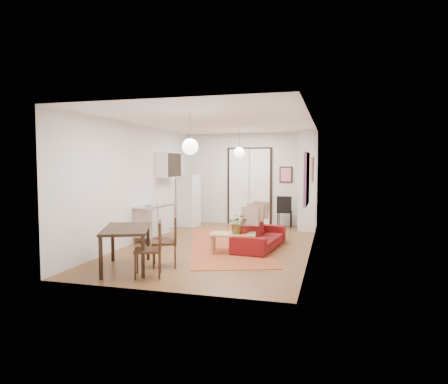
% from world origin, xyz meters
% --- Properties ---
extents(floor, '(7.00, 7.00, 0.00)m').
position_xyz_m(floor, '(0.00, 0.00, 0.00)').
color(floor, brown).
rests_on(floor, ground).
extents(ceiling, '(4.20, 7.00, 0.02)m').
position_xyz_m(ceiling, '(0.00, 0.00, 2.90)').
color(ceiling, white).
rests_on(ceiling, wall_back).
extents(wall_back, '(4.20, 0.02, 2.90)m').
position_xyz_m(wall_back, '(0.00, 3.50, 1.45)').
color(wall_back, silver).
rests_on(wall_back, floor).
extents(wall_front, '(4.20, 0.02, 2.90)m').
position_xyz_m(wall_front, '(0.00, -3.50, 1.45)').
color(wall_front, silver).
rests_on(wall_front, floor).
extents(wall_left, '(0.02, 7.00, 2.90)m').
position_xyz_m(wall_left, '(-2.10, 0.00, 1.45)').
color(wall_left, silver).
rests_on(wall_left, floor).
extents(wall_right, '(0.02, 7.00, 2.90)m').
position_xyz_m(wall_right, '(2.10, 0.00, 1.45)').
color(wall_right, silver).
rests_on(wall_right, floor).
extents(double_doors, '(1.44, 0.06, 2.50)m').
position_xyz_m(double_doors, '(0.00, 3.46, 1.20)').
color(double_doors, white).
rests_on(double_doors, wall_back).
extents(stub_partition, '(0.50, 0.10, 2.90)m').
position_xyz_m(stub_partition, '(1.85, 2.55, 1.45)').
color(stub_partition, silver).
rests_on(stub_partition, floor).
extents(wall_cabinet, '(0.35, 1.00, 0.70)m').
position_xyz_m(wall_cabinet, '(-1.92, 1.50, 1.90)').
color(wall_cabinet, white).
rests_on(wall_cabinet, wall_left).
extents(painting_popart, '(0.05, 1.00, 1.00)m').
position_xyz_m(painting_popart, '(2.08, -1.25, 1.65)').
color(painting_popart, red).
rests_on(painting_popart, wall_right).
extents(painting_abstract, '(0.05, 0.50, 0.60)m').
position_xyz_m(painting_abstract, '(2.08, 0.80, 1.80)').
color(painting_abstract, '#EFE5C7').
rests_on(painting_abstract, wall_right).
extents(poster_back, '(0.40, 0.03, 0.50)m').
position_xyz_m(poster_back, '(1.15, 3.47, 1.60)').
color(poster_back, red).
rests_on(poster_back, wall_back).
extents(print_left, '(0.03, 0.44, 0.54)m').
position_xyz_m(print_left, '(-2.07, 2.00, 1.95)').
color(print_left, brown).
rests_on(print_left, wall_left).
extents(pendant_back, '(0.30, 0.30, 0.80)m').
position_xyz_m(pendant_back, '(0.00, 2.00, 2.25)').
color(pendant_back, white).
rests_on(pendant_back, ceiling).
extents(pendant_front, '(0.30, 0.30, 0.80)m').
position_xyz_m(pendant_front, '(0.00, -2.00, 2.25)').
color(pendant_front, white).
rests_on(pendant_front, ceiling).
extents(kilim_rug, '(3.07, 4.82, 0.01)m').
position_xyz_m(kilim_rug, '(0.16, 0.10, 0.01)').
color(kilim_rug, '#BE572F').
rests_on(kilim_rug, floor).
extents(sofa, '(2.05, 0.98, 0.58)m').
position_xyz_m(sofa, '(0.96, -0.00, 0.29)').
color(sofa, maroon).
rests_on(sofa, floor).
extents(coffee_table, '(1.05, 0.70, 0.43)m').
position_xyz_m(coffee_table, '(0.49, -0.68, 0.37)').
color(coffee_table, tan).
rests_on(coffee_table, floor).
extents(potted_plant, '(0.39, 0.43, 0.42)m').
position_xyz_m(potted_plant, '(0.59, -0.68, 0.64)').
color(potted_plant, '#2C632E').
rests_on(potted_plant, coffee_table).
extents(kitchen_counter, '(0.75, 1.25, 0.90)m').
position_xyz_m(kitchen_counter, '(-1.75, 0.17, 0.58)').
color(kitchen_counter, silver).
rests_on(kitchen_counter, floor).
extents(bowl, '(0.25, 0.25, 0.05)m').
position_xyz_m(bowl, '(-1.75, -0.13, 0.93)').
color(bowl, silver).
rests_on(bowl, kitchen_counter).
extents(soap_bottle, '(0.10, 0.10, 0.19)m').
position_xyz_m(soap_bottle, '(-1.75, 0.42, 0.99)').
color(soap_bottle, teal).
rests_on(soap_bottle, kitchen_counter).
extents(fridge, '(0.64, 0.64, 1.60)m').
position_xyz_m(fridge, '(-1.75, 2.63, 0.80)').
color(fridge, silver).
rests_on(fridge, floor).
extents(dining_table, '(1.26, 1.58, 0.77)m').
position_xyz_m(dining_table, '(-1.09, -2.46, 0.68)').
color(dining_table, black).
rests_on(dining_table, floor).
extents(dining_chair_near, '(0.59, 0.71, 0.95)m').
position_xyz_m(dining_chair_near, '(-0.49, -2.01, 0.55)').
color(dining_chair_near, '#3C2113').
rests_on(dining_chair_near, floor).
extents(dining_chair_far, '(0.59, 0.71, 0.95)m').
position_xyz_m(dining_chair_far, '(-0.49, -2.71, 0.55)').
color(dining_chair_far, '#3C2113').
rests_on(dining_chair_far, floor).
extents(black_side_chair, '(0.44, 0.44, 0.96)m').
position_xyz_m(black_side_chair, '(1.16, 3.24, 0.56)').
color(black_side_chair, black).
rests_on(black_side_chair, floor).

